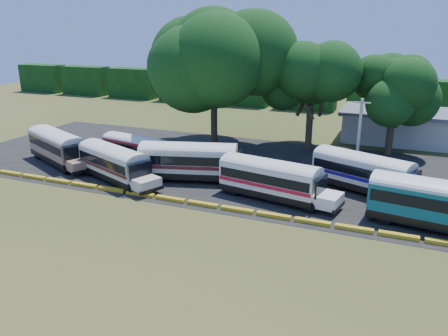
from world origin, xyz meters
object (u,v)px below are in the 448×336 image
at_px(bus_white_red, 272,177).
at_px(tree_west, 214,53).
at_px(bus_red, 136,147).
at_px(bus_beige, 58,145).
at_px(bus_cream_west, 115,162).
at_px(bus_teal, 441,202).

relative_size(bus_white_red, tree_west, 0.66).
bearing_deg(bus_red, bus_beige, -144.84).
height_order(bus_cream_west, bus_teal, bus_teal).
relative_size(bus_beige, bus_white_red, 1.01).
bearing_deg(bus_red, bus_teal, -0.88).
distance_m(bus_cream_west, tree_west, 17.77).
xyz_separation_m(bus_beige, bus_white_red, (23.97, -1.24, -0.08)).
distance_m(bus_cream_west, bus_teal, 27.83).
relative_size(bus_cream_west, tree_west, 0.64).
height_order(bus_red, bus_teal, bus_teal).
height_order(bus_white_red, bus_teal, bus_teal).
bearing_deg(tree_west, bus_beige, -136.08).
height_order(bus_red, bus_white_red, bus_white_red).
bearing_deg(bus_red, bus_white_red, -5.56).
distance_m(bus_teal, tree_west, 29.51).
relative_size(bus_white_red, bus_teal, 0.93).
bearing_deg(bus_white_red, bus_beige, -172.57).
bearing_deg(bus_red, tree_west, 69.37).
bearing_deg(bus_white_red, bus_red, 174.51).
distance_m(bus_white_red, tree_west, 19.84).
bearing_deg(bus_red, bus_cream_west, -65.67).
relative_size(bus_teal, tree_west, 0.71).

